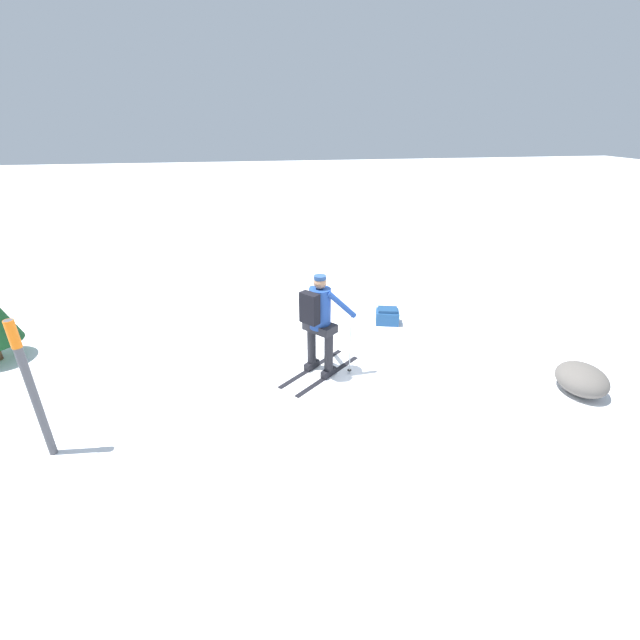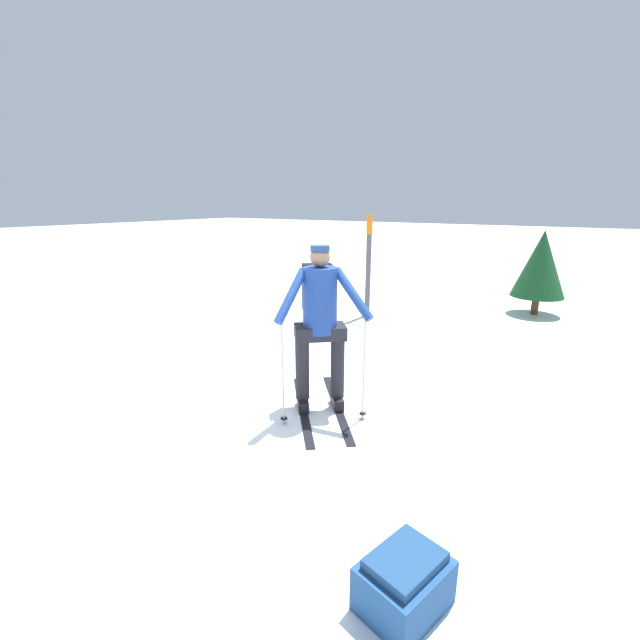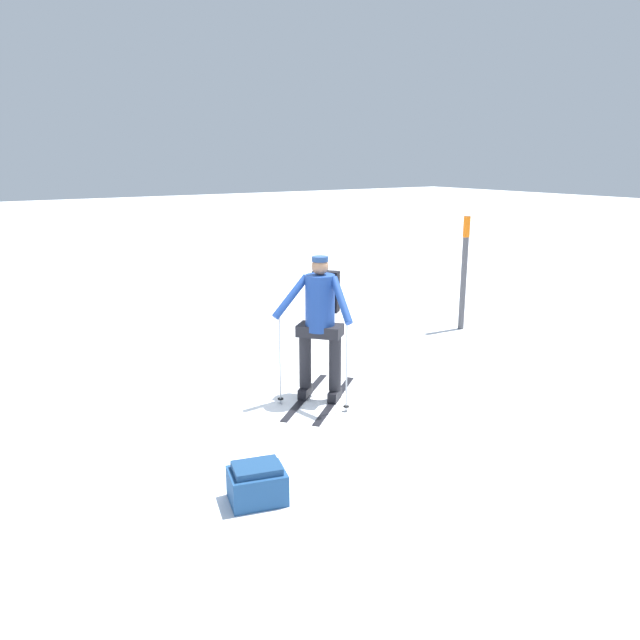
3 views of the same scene
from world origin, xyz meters
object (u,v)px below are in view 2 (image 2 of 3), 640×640
at_px(dropped_backpack, 404,582).
at_px(pine_tree, 541,264).
at_px(skier, 320,317).
at_px(trail_marker, 369,259).

distance_m(dropped_backpack, pine_tree, 7.53).
bearing_deg(pine_tree, dropped_backpack, -88.09).
xyz_separation_m(skier, pine_tree, (1.45, 5.71, -0.02)).
bearing_deg(trail_marker, dropped_backpack, -61.45).
height_order(dropped_backpack, trail_marker, trail_marker).
height_order(skier, dropped_backpack, skier).
distance_m(skier, dropped_backpack, 2.60).
relative_size(skier, pine_tree, 1.06).
xyz_separation_m(trail_marker, pine_tree, (2.78, 1.91, -0.11)).
distance_m(skier, pine_tree, 5.89).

